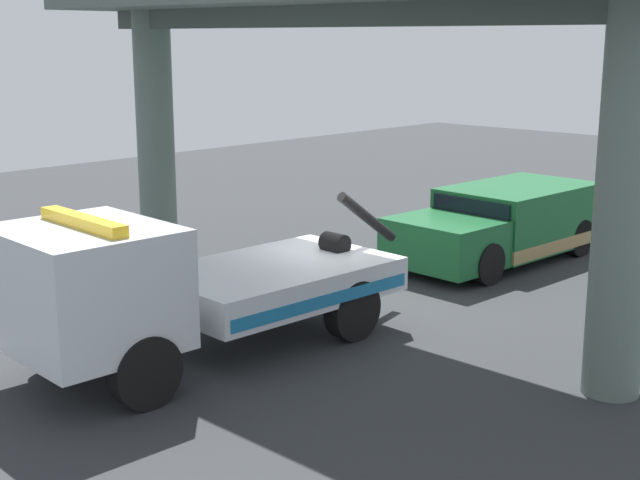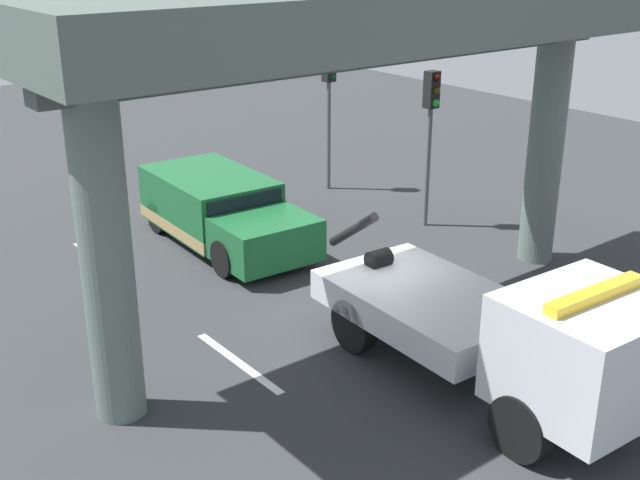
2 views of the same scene
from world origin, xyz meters
name	(u,v)px [view 1 (image 1 of 2)]	position (x,y,z in m)	size (l,w,h in m)	color
ground_plane	(342,314)	(0.00, 0.00, -0.05)	(60.00, 40.00, 0.10)	#2D3033
lane_stripe_west	(419,234)	(-6.00, -2.87, 0.00)	(2.60, 0.16, 0.01)	silver
lane_stripe_mid	(236,281)	(0.00, -2.87, 0.00)	(2.60, 0.16, 0.01)	silver
tow_truck_white	(174,287)	(3.63, -0.04, 1.20)	(7.30, 2.67, 2.46)	silver
towed_van_green	(503,225)	(-5.19, 0.00, 0.78)	(5.29, 2.42, 1.58)	#195B2D
overpass_structure	(337,0)	(0.17, 0.00, 5.36)	(3.60, 12.30, 6.26)	#596B60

